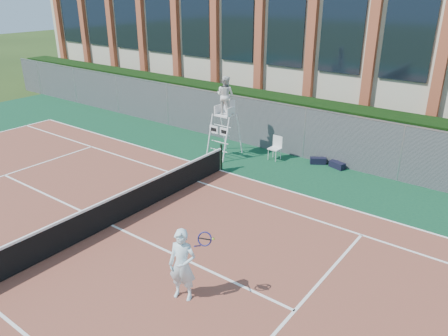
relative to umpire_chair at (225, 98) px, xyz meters
The scene contains 12 objects.
ground 7.55m from the umpire_chair, 82.82° to the right, with size 120.00×120.00×0.00m, color #233814.
apron 6.63m from the umpire_chair, 81.65° to the right, with size 36.00×20.00×0.01m, color #0D3A27.
tennis_court 7.55m from the umpire_chair, 82.82° to the right, with size 23.77×10.97×0.02m, color brown.
tennis_net 7.39m from the umpire_chair, 82.82° to the right, with size 0.10×11.30×1.10m.
fence 2.45m from the umpire_chair, 63.14° to the left, with size 40.00×0.06×2.20m, color #595E60, non-canonical shape.
hedge 3.41m from the umpire_chair, 73.27° to the left, with size 40.00×1.40×2.20m, color black.
building 11.05m from the umpire_chair, 85.35° to the left, with size 45.00×10.60×8.22m.
umpire_chair is the anchor object (origin of this frame).
plastic_chair 2.96m from the umpire_chair, 24.60° to the left, with size 0.49×0.49×1.01m.
sports_bag_near 4.69m from the umpire_chair, 21.86° to the left, with size 0.65×0.26×0.28m, color black.
sports_bag_far 5.38m from the umpire_chair, 18.87° to the left, with size 0.66×0.28×0.26m, color black.
tennis_player 9.72m from the umpire_chair, 58.95° to the right, with size 1.06×0.77×1.82m.
Camera 1 is at (9.89, -7.29, 6.88)m, focal length 35.00 mm.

